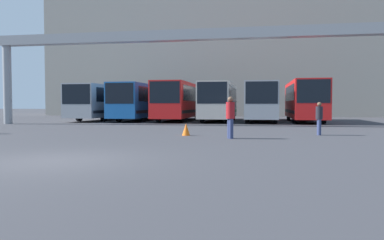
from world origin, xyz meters
TOP-DOWN VIEW (x-y plane):
  - ground_plane at (0.00, 0.00)m, footprint 200.00×200.00m
  - building_backdrop at (0.00, 42.20)m, footprint 45.05×12.00m
  - overhead_gantry at (0.00, 16.30)m, footprint 27.33×0.80m
  - bus_slot_0 at (-9.01, 24.75)m, footprint 2.62×12.44m
  - bus_slot_1 at (-5.41, 24.73)m, footprint 2.53×12.40m
  - bus_slot_2 at (-1.80, 23.82)m, footprint 2.59×10.57m
  - bus_slot_3 at (1.80, 23.61)m, footprint 2.46×10.16m
  - bus_slot_4 at (5.41, 23.90)m, footprint 2.54×10.74m
  - bus_slot_5 at (9.01, 23.83)m, footprint 2.52×10.60m
  - pedestrian_mid_left at (4.02, 7.21)m, footprint 0.38×0.38m
  - pedestrian_near_right at (8.07, 9.74)m, footprint 0.33×0.33m
  - traffic_cone at (1.85, 8.40)m, footprint 0.38×0.38m

SIDE VIEW (x-z plane):
  - ground_plane at x=0.00m, z-range 0.00..0.00m
  - traffic_cone at x=1.85m, z-range 0.00..0.58m
  - pedestrian_near_right at x=8.07m, z-range 0.05..1.63m
  - pedestrian_mid_left at x=4.02m, z-range 0.06..1.86m
  - bus_slot_0 at x=-9.01m, z-range 0.24..3.41m
  - bus_slot_4 at x=5.41m, z-range 0.24..3.47m
  - bus_slot_1 at x=-5.41m, z-range 0.25..3.48m
  - bus_slot_3 at x=1.80m, z-range 0.24..3.48m
  - bus_slot_2 at x=-1.80m, z-range 0.25..3.57m
  - bus_slot_5 at x=9.01m, z-range 0.25..3.59m
  - overhead_gantry at x=0.00m, z-range 2.21..8.74m
  - building_backdrop at x=0.00m, z-range 0.00..16.29m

